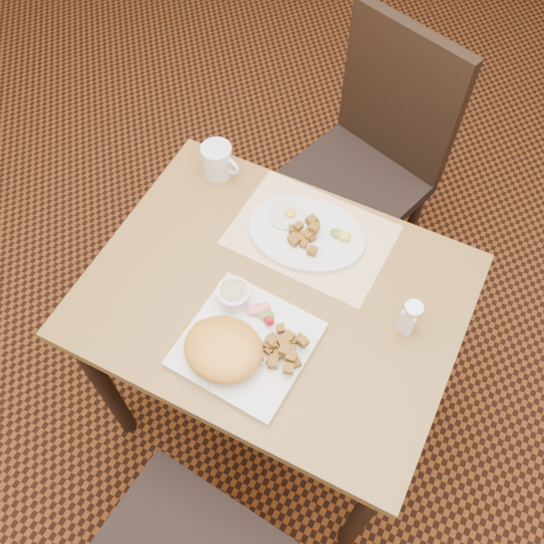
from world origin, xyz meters
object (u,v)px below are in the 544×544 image
(plate_square, at_px, (247,344))
(plate_oval, at_px, (307,234))
(coffee_mug, at_px, (218,161))
(salt_shaker, at_px, (410,317))
(chair_far, at_px, (369,156))
(table, at_px, (274,314))

(plate_square, relative_size, plate_oval, 0.92)
(coffee_mug, bearing_deg, plate_square, -53.87)
(plate_oval, distance_m, salt_shaker, 0.35)
(plate_oval, bearing_deg, chair_far, 90.74)
(chair_far, bearing_deg, coffee_mug, 73.41)
(chair_far, bearing_deg, salt_shaker, 134.51)
(table, relative_size, chair_far, 0.93)
(table, distance_m, plate_oval, 0.22)
(salt_shaker, bearing_deg, chair_far, 116.45)
(table, xyz_separation_m, chair_far, (-0.01, 0.72, -0.10))
(chair_far, height_order, plate_oval, chair_far)
(plate_square, relative_size, salt_shaker, 2.80)
(table, distance_m, coffee_mug, 0.44)
(chair_far, xyz_separation_m, plate_oval, (0.01, -0.53, 0.22))
(plate_oval, bearing_deg, salt_shaker, -22.37)
(plate_oval, xyz_separation_m, coffee_mug, (-0.31, 0.09, 0.04))
(table, height_order, plate_oval, plate_oval)
(salt_shaker, bearing_deg, plate_square, -146.07)
(plate_square, height_order, salt_shaker, salt_shaker)
(table, distance_m, salt_shaker, 0.36)
(plate_oval, distance_m, coffee_mug, 0.32)
(plate_oval, relative_size, salt_shaker, 3.05)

